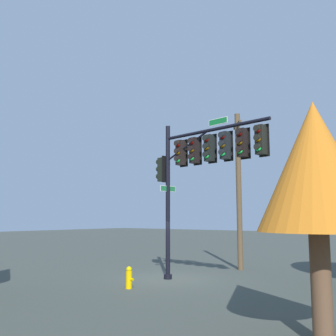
{
  "coord_description": "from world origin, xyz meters",
  "views": [
    {
      "loc": [
        10.59,
        -14.0,
        2.68
      ],
      "look_at": [
        0.01,
        -0.01,
        4.92
      ],
      "focal_mm": 41.59,
      "sensor_mm": 36.0,
      "label": 1
    }
  ],
  "objects_px": {
    "fire_hydrant": "(129,278)",
    "signal_pole_assembly": "(201,159)",
    "utility_pole": "(239,187)",
    "tree_mid": "(316,168)"
  },
  "relations": [
    {
      "from": "signal_pole_assembly",
      "to": "tree_mid",
      "type": "xyz_separation_m",
      "value": [
        6.07,
        -4.87,
        -1.34
      ]
    },
    {
      "from": "utility_pole",
      "to": "fire_hydrant",
      "type": "bearing_deg",
      "value": -97.28
    },
    {
      "from": "utility_pole",
      "to": "fire_hydrant",
      "type": "height_order",
      "value": "utility_pole"
    },
    {
      "from": "fire_hydrant",
      "to": "tree_mid",
      "type": "distance_m",
      "value": 8.84
    },
    {
      "from": "tree_mid",
      "to": "signal_pole_assembly",
      "type": "bearing_deg",
      "value": 141.25
    },
    {
      "from": "utility_pole",
      "to": "tree_mid",
      "type": "bearing_deg",
      "value": -55.17
    },
    {
      "from": "fire_hydrant",
      "to": "signal_pole_assembly",
      "type": "bearing_deg",
      "value": 54.7
    },
    {
      "from": "signal_pole_assembly",
      "to": "tree_mid",
      "type": "relative_size",
      "value": 1.29
    },
    {
      "from": "fire_hydrant",
      "to": "tree_mid",
      "type": "height_order",
      "value": "tree_mid"
    },
    {
      "from": "tree_mid",
      "to": "utility_pole",
      "type": "bearing_deg",
      "value": 124.83
    }
  ]
}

